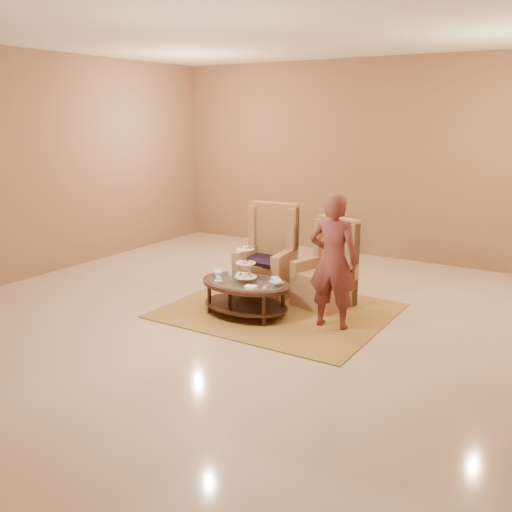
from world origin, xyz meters
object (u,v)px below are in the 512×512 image
Objects in this scene: armchair_left at (268,265)px; armchair_right at (328,277)px; person at (333,261)px; tea_table at (246,288)px.

armchair_left is 1.10× the size of armchair_right.
armchair_left is 0.79× the size of person.
armchair_right is at bearing -68.39° from person.
person reaches higher than armchair_right.
armchair_right reaches higher than tea_table.
armchair_left is (-0.21, 0.91, 0.07)m from tea_table.
tea_table is 1.22m from person.
armchair_right is 0.72× the size of person.
armchair_left is at bearing -34.72° from person.
tea_table is 1.06× the size of armchair_right.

